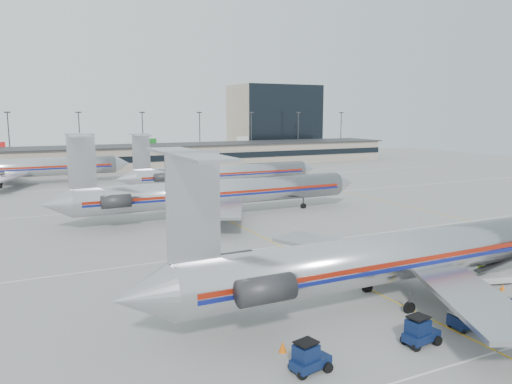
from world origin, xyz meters
TOP-DOWN VIEW (x-y plane):
  - ground at (0.00, 0.00)m, footprint 260.00×260.00m
  - apron_markings at (0.00, 10.00)m, footprint 160.00×0.15m
  - terminal at (0.00, 97.97)m, footprint 162.00×17.00m
  - light_mast_row at (0.00, 112.00)m, footprint 163.60×0.40m
  - distant_building at (62.00, 128.00)m, footprint 30.00×20.00m
  - jet_foreground at (1.55, -8.33)m, footprint 48.16×28.36m
  - jet_second_row at (-0.99, 28.37)m, footprint 47.25×27.82m
  - jet_third_row at (9.54, 51.71)m, footprint 41.23×25.36m
  - jet_back_row at (-27.06, 75.50)m, footprint 46.84×28.81m
  - tug_left at (-11.97, -14.93)m, footprint 2.57×1.67m
  - tug_center at (-3.75, -15.16)m, footprint 2.61×1.59m
  - cart_inner at (0.97, -14.62)m, footprint 2.13×1.50m
  - uld_container at (4.83, -12.41)m, footprint 2.06×1.86m
  - belt_loader at (10.55, -9.05)m, footprint 4.71×2.33m
  - ramp_worker_near at (3.83, -10.19)m, footprint 0.63×0.71m
  - ramp_worker_far at (10.49, -7.99)m, footprint 1.18×1.16m
  - cone_right at (9.93, -10.62)m, footprint 0.50×0.50m
  - cone_left at (-12.10, -12.11)m, footprint 0.66×0.66m

SIDE VIEW (x-z plane):
  - ground at x=0.00m, z-range 0.00..0.00m
  - apron_markings at x=0.00m, z-range 0.00..0.02m
  - cone_right at x=9.93m, z-range 0.00..0.55m
  - cone_left at x=-12.10m, z-range 0.00..0.69m
  - cart_inner at x=0.97m, z-range 0.04..1.22m
  - belt_loader at x=10.55m, z-range -0.56..1.85m
  - ramp_worker_near at x=3.83m, z-range 0.00..1.62m
  - tug_left at x=-11.97m, z-range -0.09..1.84m
  - tug_center at x=-3.75m, z-range -0.09..1.91m
  - uld_container at x=4.83m, z-range 0.01..1.84m
  - ramp_worker_far at x=10.49m, z-range 0.00..1.91m
  - terminal at x=0.00m, z-range 0.03..6.28m
  - jet_third_row at x=9.54m, z-range -2.36..8.91m
  - jet_second_row at x=-0.99m, z-range -2.59..9.77m
  - jet_foreground at x=1.55m, z-range -2.65..9.96m
  - jet_back_row at x=-27.06m, z-range -2.69..10.12m
  - light_mast_row at x=0.00m, z-range 0.94..16.22m
  - distant_building at x=62.00m, z-range 0.00..25.00m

